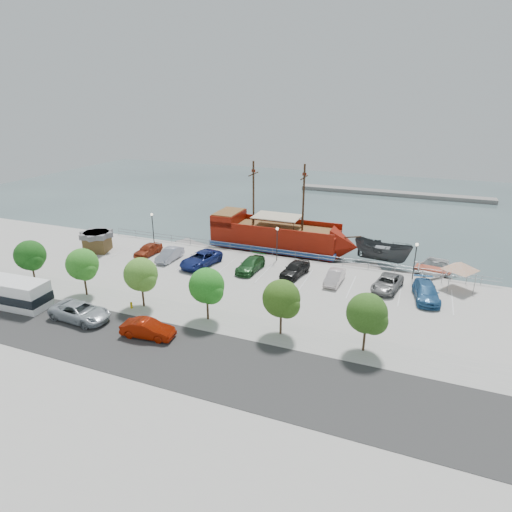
% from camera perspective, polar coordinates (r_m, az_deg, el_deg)
% --- Properties ---
extents(ground, '(160.00, 160.00, 0.00)m').
position_cam_1_polar(ground, '(48.05, 0.24, -4.29)').
color(ground, '#36474A').
extents(land_slab, '(100.00, 58.00, 1.20)m').
position_cam_1_polar(land_slab, '(32.07, -14.27, -18.38)').
color(land_slab, '#ADAAA5').
rests_on(land_slab, ground).
extents(street, '(100.00, 8.00, 0.04)m').
position_cam_1_polar(street, '(35.01, -9.57, -13.04)').
color(street, '#323232').
rests_on(street, land_slab).
extents(sidewalk, '(100.00, 4.00, 0.05)m').
position_cam_1_polar(sidewalk, '(39.46, -5.10, -8.64)').
color(sidewalk, '#989794').
rests_on(sidewalk, land_slab).
extents(seawall_railing, '(50.00, 0.06, 1.00)m').
position_cam_1_polar(seawall_railing, '(54.26, 3.23, 0.42)').
color(seawall_railing, gray).
rests_on(seawall_railing, land_slab).
extents(far_shore, '(40.00, 3.00, 0.80)m').
position_cam_1_polar(far_shore, '(97.82, 17.83, 7.96)').
color(far_shore, gray).
rests_on(far_shore, ground).
extents(pirate_ship, '(20.23, 5.73, 12.74)m').
position_cam_1_polar(pirate_ship, '(58.04, 3.95, 2.40)').
color(pirate_ship, maroon).
rests_on(pirate_ship, ground).
extents(patrol_boat, '(8.11, 4.98, 2.94)m').
position_cam_1_polar(patrol_boat, '(56.47, 16.44, 0.34)').
color(patrol_boat, '#3D4042').
rests_on(patrol_boat, ground).
extents(speedboat, '(6.53, 8.32, 1.57)m').
position_cam_1_polar(speedboat, '(54.44, 22.49, -1.97)').
color(speedboat, silver).
rests_on(speedboat, ground).
extents(dock_west, '(7.90, 4.99, 0.44)m').
position_cam_1_polar(dock_west, '(60.78, -7.80, 1.20)').
color(dock_west, gray).
rests_on(dock_west, ground).
extents(dock_mid, '(7.86, 4.94, 0.43)m').
position_cam_1_polar(dock_mid, '(54.19, 12.21, -1.55)').
color(dock_mid, gray).
rests_on(dock_mid, ground).
extents(dock_east, '(6.86, 2.12, 0.39)m').
position_cam_1_polar(dock_east, '(53.71, 21.08, -2.75)').
color(dock_east, '#66615E').
rests_on(dock_east, ground).
extents(shed, '(3.99, 3.99, 2.62)m').
position_cam_1_polar(shed, '(59.66, -20.41, 1.89)').
color(shed, brown).
rests_on(shed, land_slab).
extents(canopy_tent, '(4.86, 4.86, 3.41)m').
position_cam_1_polar(canopy_tent, '(49.45, 25.69, -0.72)').
color(canopy_tent, slate).
rests_on(canopy_tent, land_slab).
extents(street_van, '(5.95, 2.98, 1.62)m').
position_cam_1_polar(street_van, '(42.35, -22.40, -6.88)').
color(street_van, '#A7AFB7').
rests_on(street_van, street).
extents(street_sedan, '(4.75, 2.08, 1.52)m').
position_cam_1_polar(street_sedan, '(37.74, -14.23, -9.42)').
color(street_sedan, maroon).
rests_on(street_sedan, street).
extents(shuttle_bus, '(7.84, 3.11, 2.72)m').
position_cam_1_polar(shuttle_bus, '(47.79, -29.85, -4.32)').
color(shuttle_bus, white).
rests_on(shuttle_bus, street).
extents(fire_hydrant, '(0.24, 0.24, 0.69)m').
position_cam_1_polar(fire_hydrant, '(43.05, -16.29, -6.28)').
color(fire_hydrant, '#C7A708').
rests_on(fire_hydrant, sidewalk).
extents(lamp_post_left, '(0.36, 0.36, 4.28)m').
position_cam_1_polar(lamp_post_left, '(60.23, -13.64, 4.34)').
color(lamp_post_left, black).
rests_on(lamp_post_left, land_slab).
extents(lamp_post_mid, '(0.36, 0.36, 4.28)m').
position_cam_1_polar(lamp_post_mid, '(52.30, 2.83, 2.44)').
color(lamp_post_mid, black).
rests_on(lamp_post_mid, land_slab).
extents(lamp_post_right, '(0.36, 0.36, 4.28)m').
position_cam_1_polar(lamp_post_right, '(49.86, 20.51, 0.18)').
color(lamp_post_right, black).
rests_on(lamp_post_right, land_slab).
extents(tree_a, '(3.30, 3.20, 5.00)m').
position_cam_1_polar(tree_a, '(51.03, -27.83, -0.06)').
color(tree_a, '#473321').
rests_on(tree_a, sidewalk).
extents(tree_b, '(3.30, 3.20, 5.00)m').
position_cam_1_polar(tree_b, '(46.11, -22.06, -1.19)').
color(tree_b, '#473321').
rests_on(tree_b, sidewalk).
extents(tree_c, '(3.30, 3.20, 5.00)m').
position_cam_1_polar(tree_c, '(41.79, -15.00, -2.55)').
color(tree_c, '#473321').
rests_on(tree_c, sidewalk).
extents(tree_d, '(3.30, 3.20, 5.00)m').
position_cam_1_polar(tree_d, '(38.27, -6.45, -4.15)').
color(tree_d, '#473321').
rests_on(tree_d, sidewalk).
extents(tree_e, '(3.30, 3.20, 5.00)m').
position_cam_1_polar(tree_e, '(35.78, 3.58, -5.89)').
color(tree_e, '#473321').
rests_on(tree_e, sidewalk).
extents(tree_f, '(3.30, 3.20, 5.00)m').
position_cam_1_polar(tree_f, '(34.56, 14.77, -7.61)').
color(tree_f, '#473321').
rests_on(tree_f, sidewalk).
extents(parked_car_a, '(2.06, 4.47, 1.48)m').
position_cam_1_polar(parked_car_a, '(56.45, -14.20, 0.84)').
color(parked_car_a, maroon).
rests_on(parked_car_a, land_slab).
extents(parked_car_b, '(1.61, 4.51, 1.48)m').
position_cam_1_polar(parked_car_b, '(54.11, -11.43, 0.21)').
color(parked_car_b, '#9B9EAF').
rests_on(parked_car_b, land_slab).
extents(parked_car_c, '(3.68, 6.33, 1.66)m').
position_cam_1_polar(parked_car_c, '(51.73, -7.36, -0.40)').
color(parked_car_c, navy).
rests_on(parked_car_c, land_slab).
extents(parked_car_d, '(2.41, 5.21, 1.48)m').
position_cam_1_polar(parked_car_d, '(49.84, -0.74, -1.17)').
color(parked_car_d, '#225626').
rests_on(parked_car_d, land_slab).
extents(parked_car_e, '(2.82, 5.07, 1.63)m').
position_cam_1_polar(parked_car_e, '(48.70, 5.23, -1.70)').
color(parked_car_e, black).
rests_on(parked_car_e, land_slab).
extents(parked_car_f, '(1.71, 4.38, 1.42)m').
position_cam_1_polar(parked_car_f, '(47.37, 10.44, -2.77)').
color(parked_car_f, silver).
rests_on(parked_car_f, land_slab).
extents(parked_car_g, '(3.32, 5.50, 1.43)m').
position_cam_1_polar(parked_car_g, '(47.16, 17.10, -3.48)').
color(parked_car_g, gray).
rests_on(parked_car_g, land_slab).
extents(parked_car_h, '(3.10, 5.78, 1.59)m').
position_cam_1_polar(parked_car_h, '(46.20, 21.74, -4.48)').
color(parked_car_h, '#2D649A').
rests_on(parked_car_h, land_slab).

